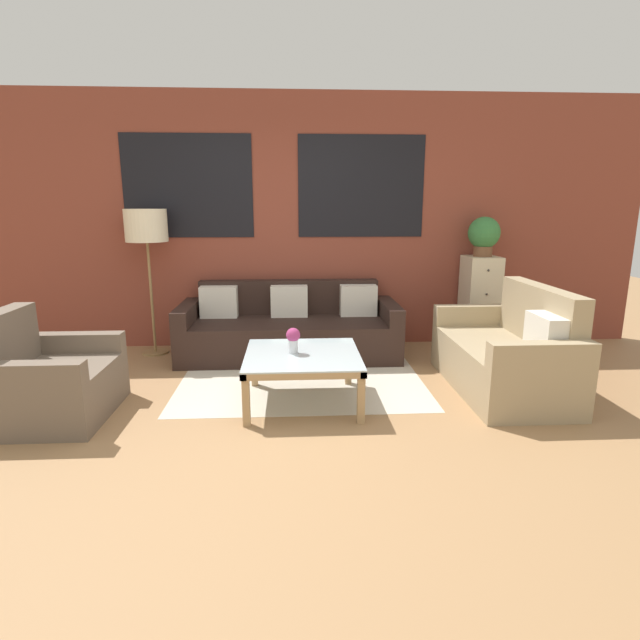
% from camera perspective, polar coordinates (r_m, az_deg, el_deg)
% --- Properties ---
extents(ground_plane, '(16.00, 16.00, 0.00)m').
position_cam_1_polar(ground_plane, '(3.66, -5.73, -12.94)').
color(ground_plane, '#9E754C').
extents(wall_back_brick, '(8.40, 0.09, 2.80)m').
position_cam_1_polar(wall_back_brick, '(5.74, -5.02, 11.03)').
color(wall_back_brick, brown).
rests_on(wall_back_brick, ground_plane).
extents(rug, '(2.24, 1.77, 0.00)m').
position_cam_1_polar(rug, '(4.76, -2.14, -6.60)').
color(rug, beige).
rests_on(rug, ground_plane).
extents(couch_dark, '(2.31, 0.88, 0.78)m').
position_cam_1_polar(couch_dark, '(5.41, -3.51, -1.13)').
color(couch_dark, black).
rests_on(couch_dark, ground_plane).
extents(settee_vintage, '(0.80, 1.53, 0.92)m').
position_cam_1_polar(settee_vintage, '(4.68, 20.63, -3.83)').
color(settee_vintage, tan).
rests_on(settee_vintage, ground_plane).
extents(armchair_corner, '(0.80, 0.94, 0.84)m').
position_cam_1_polar(armchair_corner, '(4.36, -28.49, -6.26)').
color(armchair_corner, '#6B5B4C').
rests_on(armchair_corner, ground_plane).
extents(coffee_table, '(0.93, 0.93, 0.42)m').
position_cam_1_polar(coffee_table, '(4.08, -2.02, -4.65)').
color(coffee_table, silver).
rests_on(coffee_table, ground_plane).
extents(floor_lamp, '(0.44, 0.44, 1.56)m').
position_cam_1_polar(floor_lamp, '(5.61, -19.24, 9.74)').
color(floor_lamp, olive).
rests_on(floor_lamp, ground_plane).
extents(drawer_cabinet, '(0.36, 0.42, 1.04)m').
position_cam_1_polar(drawer_cabinet, '(5.95, 17.71, 1.93)').
color(drawer_cabinet, beige).
rests_on(drawer_cabinet, ground_plane).
extents(potted_plant, '(0.35, 0.35, 0.44)m').
position_cam_1_polar(potted_plant, '(5.86, 18.23, 9.26)').
color(potted_plant, brown).
rests_on(potted_plant, drawer_cabinet).
extents(flower_vase, '(0.11, 0.11, 0.21)m').
position_cam_1_polar(flower_vase, '(4.03, -3.09, -2.12)').
color(flower_vase, silver).
rests_on(flower_vase, coffee_table).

